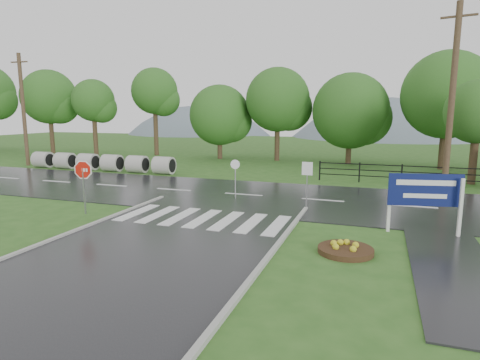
% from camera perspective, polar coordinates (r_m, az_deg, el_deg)
% --- Properties ---
extents(ground, '(120.00, 120.00, 0.00)m').
position_cam_1_polar(ground, '(11.78, -15.56, -11.55)').
color(ground, '#2E5C1E').
rests_on(ground, ground).
extents(main_road, '(90.00, 8.00, 0.04)m').
position_cam_1_polar(main_road, '(20.46, 0.50, -2.19)').
color(main_road, black).
rests_on(main_road, ground).
extents(walkway, '(2.20, 11.00, 0.04)m').
position_cam_1_polar(walkway, '(13.80, 27.29, -9.15)').
color(walkway, '#2A2A2D').
rests_on(walkway, ground).
extents(crosswalk, '(6.50, 2.80, 0.02)m').
position_cam_1_polar(crosswalk, '(15.91, -5.29, -5.45)').
color(crosswalk, silver).
rests_on(crosswalk, ground).
extents(fence_west, '(9.58, 0.08, 1.20)m').
position_cam_1_polar(fence_west, '(25.25, 22.02, 1.03)').
color(fence_west, black).
rests_on(fence_west, ground).
extents(hills, '(102.00, 48.00, 48.00)m').
position_cam_1_polar(hills, '(76.61, 16.37, -5.71)').
color(hills, slate).
rests_on(hills, ground).
extents(treeline, '(83.20, 5.20, 10.00)m').
position_cam_1_polar(treeline, '(33.67, 9.76, 2.33)').
color(treeline, '#265B1C').
rests_on(treeline, ground).
extents(culvert_pipes, '(11.80, 1.20, 1.20)m').
position_cam_1_polar(culvert_pipes, '(30.85, -19.28, 2.40)').
color(culvert_pipes, '#9E9B93').
rests_on(culvert_pipes, ground).
extents(stop_sign, '(1.05, 0.20, 2.39)m').
position_cam_1_polar(stop_sign, '(17.65, -21.40, 0.79)').
color(stop_sign, '#939399').
rests_on(stop_sign, ground).
extents(estate_billboard, '(2.40, 0.55, 2.13)m').
position_cam_1_polar(estate_billboard, '(15.05, 24.83, -1.70)').
color(estate_billboard, silver).
rests_on(estate_billboard, ground).
extents(flower_bed, '(1.65, 1.65, 0.33)m').
position_cam_1_polar(flower_bed, '(12.63, 14.78, -9.47)').
color(flower_bed, '#332111').
rests_on(flower_bed, ground).
extents(reg_sign_small, '(0.47, 0.06, 2.09)m').
position_cam_1_polar(reg_sign_small, '(17.42, 9.52, 0.57)').
color(reg_sign_small, '#939399').
rests_on(reg_sign_small, ground).
extents(reg_sign_round, '(0.45, 0.09, 1.95)m').
position_cam_1_polar(reg_sign_round, '(19.29, -0.68, 0.89)').
color(reg_sign_round, '#939399').
rests_on(reg_sign_round, ground).
extents(utility_pole_west, '(1.54, 0.29, 8.67)m').
position_cam_1_polar(utility_pole_west, '(36.02, -28.44, 8.82)').
color(utility_pole_west, '#473523').
rests_on(utility_pole_west, ground).
extents(utility_pole_east, '(1.74, 0.49, 9.89)m').
position_cam_1_polar(utility_pole_east, '(24.75, 27.93, 10.46)').
color(utility_pole_east, '#473523').
rests_on(utility_pole_east, ground).
extents(entrance_tree_left, '(3.66, 3.66, 6.06)m').
position_cam_1_polar(entrance_tree_left, '(27.00, 30.73, 8.29)').
color(entrance_tree_left, '#3D2B1C').
rests_on(entrance_tree_left, ground).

